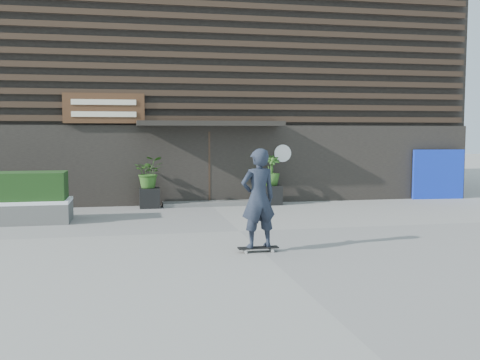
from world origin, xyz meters
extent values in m
plane|color=gray|center=(0.00, 0.00, 0.00)|extent=(80.00, 80.00, 0.00)
cube|color=#535250|center=(0.00, 4.60, 0.06)|extent=(3.00, 0.80, 0.12)
cube|color=black|center=(-1.90, 4.40, 0.30)|extent=(0.60, 0.60, 0.60)
imported|color=#2D591E|center=(-1.90, 4.40, 1.08)|extent=(0.86, 0.75, 0.96)
cube|color=black|center=(1.90, 4.40, 0.30)|extent=(0.60, 0.60, 0.60)
imported|color=#2D591E|center=(1.90, 4.40, 1.08)|extent=(0.54, 0.54, 0.96)
cube|color=#0D26B0|center=(7.88, 4.70, 0.84)|extent=(1.81, 0.24, 1.69)
cube|color=black|center=(0.00, 10.00, 4.00)|extent=(18.00, 10.00, 8.00)
cube|color=black|center=(0.00, 4.94, 1.25)|extent=(18.00, 0.12, 2.50)
cube|color=#38281E|center=(0.00, 4.88, 2.70)|extent=(17.60, 0.08, 0.18)
cube|color=#38281E|center=(0.00, 4.88, 3.09)|extent=(17.60, 0.08, 0.18)
cube|color=#38281E|center=(0.00, 4.88, 3.48)|extent=(17.60, 0.08, 0.18)
cube|color=#38281E|center=(0.00, 4.88, 3.88)|extent=(17.60, 0.08, 0.18)
cube|color=#38281E|center=(0.00, 4.88, 4.27)|extent=(17.60, 0.08, 0.18)
cube|color=#38281E|center=(0.00, 4.88, 4.66)|extent=(17.60, 0.08, 0.18)
cube|color=#38281E|center=(0.00, 4.88, 5.05)|extent=(17.60, 0.08, 0.18)
cube|color=#38281E|center=(0.00, 4.88, 5.45)|extent=(17.60, 0.08, 0.18)
cube|color=#38281E|center=(0.00, 4.88, 5.84)|extent=(17.60, 0.08, 0.18)
cube|color=#38281E|center=(0.00, 4.88, 6.23)|extent=(17.60, 0.08, 0.18)
cube|color=black|center=(0.00, 4.50, 2.55)|extent=(4.50, 1.00, 0.15)
cube|color=black|center=(0.00, 5.10, 1.15)|extent=(2.40, 0.30, 2.30)
cube|color=#38281E|center=(0.00, 4.92, 1.15)|extent=(0.06, 0.10, 2.30)
cube|color=#472B19|center=(-3.20, 4.80, 3.00)|extent=(2.40, 0.10, 0.90)
cube|color=beige|center=(-3.20, 4.73, 3.18)|extent=(1.90, 0.02, 0.16)
cube|color=beige|center=(-3.20, 4.73, 2.82)|extent=(1.90, 0.02, 0.16)
cylinder|color=white|center=(2.40, 4.86, 1.60)|extent=(0.56, 0.03, 0.56)
cube|color=black|center=(-0.09, -2.23, 0.09)|extent=(0.78, 0.20, 0.02)
cylinder|color=#ADADA8|center=(-0.35, -2.33, 0.03)|extent=(0.06, 0.03, 0.06)
cylinder|color=#AFAFAA|center=(-0.35, -2.13, 0.03)|extent=(0.06, 0.03, 0.06)
cylinder|color=#A9A9A5|center=(0.17, -2.33, 0.03)|extent=(0.06, 0.03, 0.06)
cylinder|color=#A4A49F|center=(0.17, -2.13, 0.03)|extent=(0.06, 0.03, 0.06)
imported|color=#19202E|center=(-0.09, -2.23, 1.04)|extent=(0.76, 0.57, 1.88)
camera|label=1|loc=(-2.44, -12.19, 2.28)|focal=40.80mm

